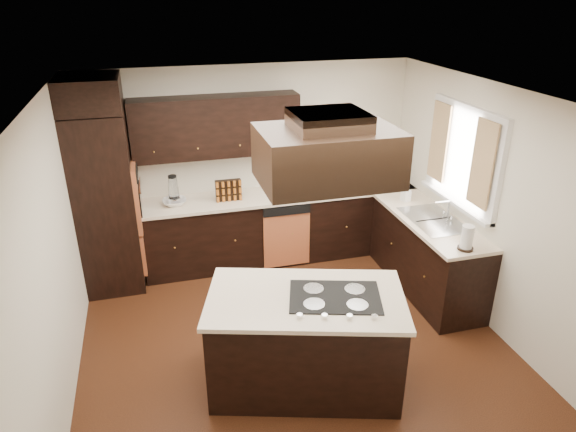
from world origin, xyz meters
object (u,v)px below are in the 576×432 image
at_px(island, 305,342).
at_px(spice_rack, 228,190).
at_px(oven_column, 106,203).
at_px(range_hood, 328,156).

xyz_separation_m(island, spice_rack, (-0.28, 2.32, 0.61)).
relative_size(oven_column, range_hood, 2.02).
bearing_deg(range_hood, spice_rack, 100.99).
bearing_deg(oven_column, range_hood, -50.26).
xyz_separation_m(oven_column, range_hood, (1.88, -2.25, 1.10)).
distance_m(oven_column, spice_rack, 1.43).
relative_size(island, spice_rack, 5.20).
bearing_deg(oven_column, spice_rack, 1.81).
xyz_separation_m(oven_column, island, (1.71, -2.28, -0.62)).
relative_size(oven_column, island, 1.30).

